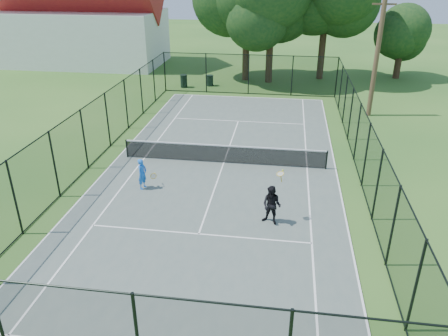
# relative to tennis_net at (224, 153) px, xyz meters

# --- Properties ---
(ground) EXTENTS (120.00, 120.00, 0.00)m
(ground) POSITION_rel_tennis_net_xyz_m (0.00, 0.00, -0.58)
(ground) COLOR #27571E
(tennis_court) EXTENTS (11.00, 24.00, 0.06)m
(tennis_court) POSITION_rel_tennis_net_xyz_m (0.00, 0.00, -0.55)
(tennis_court) COLOR #4F5E58
(tennis_court) RESTS_ON ground
(tennis_net) EXTENTS (10.08, 0.08, 0.95)m
(tennis_net) POSITION_rel_tennis_net_xyz_m (0.00, 0.00, 0.00)
(tennis_net) COLOR black
(tennis_net) RESTS_ON tennis_court
(fence) EXTENTS (13.10, 26.10, 3.00)m
(fence) POSITION_rel_tennis_net_xyz_m (0.00, 0.00, 0.92)
(fence) COLOR black
(fence) RESTS_ON ground
(tree_near_left) EXTENTS (6.96, 6.96, 9.08)m
(tree_near_left) POSITION_rel_tennis_net_xyz_m (-0.67, 17.53, 5.01)
(tree_near_left) COLOR #332114
(tree_near_left) RESTS_ON ground
(tree_near_mid) EXTENTS (7.02, 7.02, 9.19)m
(tree_near_mid) POSITION_rel_tennis_net_xyz_m (1.33, 17.00, 5.08)
(tree_near_mid) COLOR #332114
(tree_near_mid) RESTS_ON ground
(tree_near_right) EXTENTS (6.62, 6.62, 9.14)m
(tree_near_right) POSITION_rel_tennis_net_xyz_m (5.67, 18.85, 5.23)
(tree_near_right) COLOR #332114
(tree_near_right) RESTS_ON ground
(tree_far_right) EXTENTS (4.45, 4.45, 5.89)m
(tree_far_right) POSITION_rel_tennis_net_xyz_m (12.29, 20.00, 3.06)
(tree_far_right) COLOR #332114
(tree_far_right) RESTS_ON ground
(building) EXTENTS (15.30, 8.15, 11.87)m
(building) POSITION_rel_tennis_net_xyz_m (-17.00, 22.00, 4.35)
(building) COLOR silver
(building) RESTS_ON ground
(trash_bin_left) EXTENTS (0.58, 0.58, 1.01)m
(trash_bin_left) POSITION_rel_tennis_net_xyz_m (-5.32, 14.26, -0.07)
(trash_bin_left) COLOR black
(trash_bin_left) RESTS_ON ground
(trash_bin_right) EXTENTS (0.58, 0.58, 0.87)m
(trash_bin_right) POSITION_rel_tennis_net_xyz_m (-3.33, 15.03, -0.14)
(trash_bin_right) COLOR black
(trash_bin_right) RESTS_ON ground
(utility_pole) EXTENTS (1.40, 0.30, 7.59)m
(utility_pole) POSITION_rel_tennis_net_xyz_m (8.34, 9.00, 3.28)
(utility_pole) COLOR #4C3823
(utility_pole) RESTS_ON ground
(player_blue) EXTENTS (0.82, 0.58, 1.39)m
(player_blue) POSITION_rel_tennis_net_xyz_m (-3.14, -3.17, 0.17)
(player_blue) COLOR blue
(player_blue) RESTS_ON tennis_court
(player_black) EXTENTS (0.92, 1.00, 2.04)m
(player_black) POSITION_rel_tennis_net_xyz_m (2.60, -5.25, 0.27)
(player_black) COLOR black
(player_black) RESTS_ON tennis_court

